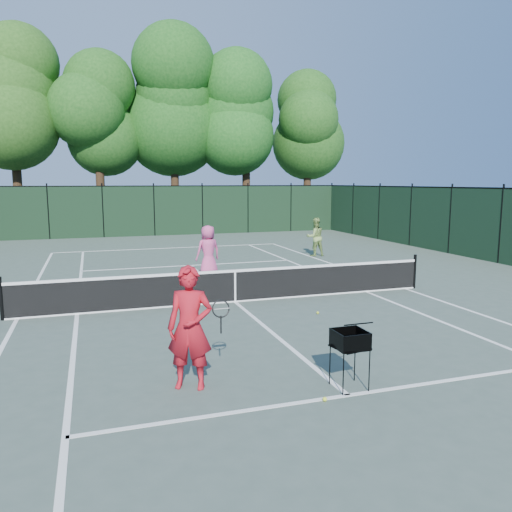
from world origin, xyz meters
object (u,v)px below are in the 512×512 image
object	(u,v)px
player_green	(315,237)
loose_ball_near_cart	(325,399)
loose_ball_midcourt	(318,313)
player_pink	(208,251)
ball_hopper	(350,340)
coach	(190,328)

from	to	relation	value
player_green	loose_ball_near_cart	size ratio (longest dim) A/B	25.07
player_green	loose_ball_midcourt	bearing A→B (deg)	66.57
player_pink	loose_ball_midcourt	bearing A→B (deg)	90.98
ball_hopper	loose_ball_near_cart	xyz separation A→B (m)	(-0.59, -0.34, -0.77)
coach	player_pink	world-z (taller)	coach
loose_ball_near_cart	player_green	bearing A→B (deg)	65.62
player_pink	coach	bearing A→B (deg)	62.15
ball_hopper	loose_ball_near_cart	world-z (taller)	ball_hopper
coach	loose_ball_midcourt	world-z (taller)	coach
coach	player_green	world-z (taller)	coach
loose_ball_midcourt	player_green	bearing A→B (deg)	65.47
ball_hopper	loose_ball_midcourt	bearing A→B (deg)	60.56
coach	player_green	distance (m)	14.85
loose_ball_near_cart	loose_ball_midcourt	bearing A→B (deg)	65.92
loose_ball_near_cart	loose_ball_midcourt	distance (m)	5.05
player_pink	ball_hopper	world-z (taller)	player_pink
player_pink	player_green	size ratio (longest dim) A/B	1.05
player_green	loose_ball_near_cart	distance (m)	15.02
ball_hopper	loose_ball_midcourt	xyz separation A→B (m)	(1.47, 4.27, -0.77)
player_green	loose_ball_midcourt	xyz separation A→B (m)	(-4.13, -9.05, -0.82)
loose_ball_midcourt	loose_ball_near_cart	bearing A→B (deg)	-114.08
player_green	ball_hopper	size ratio (longest dim) A/B	1.79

